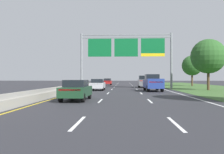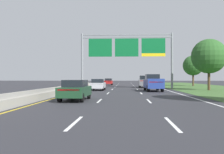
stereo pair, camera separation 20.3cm
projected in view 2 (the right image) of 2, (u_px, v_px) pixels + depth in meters
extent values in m
plane|color=#2B2B30|center=(125.00, 90.00, 33.75)|extent=(220.00, 220.00, 0.00)
cube|color=white|center=(75.00, 123.00, 9.39)|extent=(0.14, 3.00, 0.01)
cube|color=white|center=(99.00, 101.00, 18.37)|extent=(0.14, 3.00, 0.01)
cube|color=white|center=(108.00, 93.00, 27.36)|extent=(0.14, 3.00, 0.01)
cube|color=white|center=(112.00, 89.00, 36.35)|extent=(0.14, 3.00, 0.01)
cube|color=white|center=(115.00, 87.00, 45.33)|extent=(0.14, 3.00, 0.01)
cube|color=white|center=(117.00, 86.00, 54.32)|extent=(0.14, 3.00, 0.01)
cube|color=white|center=(118.00, 84.00, 63.30)|extent=(0.14, 3.00, 0.01)
cube|color=white|center=(119.00, 84.00, 72.29)|extent=(0.14, 3.00, 0.01)
cube|color=white|center=(120.00, 83.00, 81.28)|extent=(0.14, 3.00, 0.01)
cube|color=white|center=(172.00, 124.00, 9.18)|extent=(0.14, 3.00, 0.01)
cube|color=white|center=(149.00, 101.00, 18.17)|extent=(0.14, 3.00, 0.01)
cube|color=white|center=(141.00, 93.00, 27.16)|extent=(0.14, 3.00, 0.01)
cube|color=white|center=(137.00, 89.00, 36.14)|extent=(0.14, 3.00, 0.01)
cube|color=white|center=(135.00, 87.00, 45.13)|extent=(0.14, 3.00, 0.01)
cube|color=white|center=(133.00, 86.00, 54.11)|extent=(0.14, 3.00, 0.01)
cube|color=white|center=(132.00, 84.00, 63.10)|extent=(0.14, 3.00, 0.01)
cube|color=white|center=(131.00, 84.00, 72.09)|extent=(0.14, 3.00, 0.01)
cube|color=white|center=(131.00, 83.00, 81.07)|extent=(0.14, 3.00, 0.01)
cube|color=white|center=(168.00, 90.00, 33.42)|extent=(0.16, 106.00, 0.01)
cube|color=gold|center=(82.00, 90.00, 34.07)|extent=(0.16, 106.00, 0.01)
cube|color=#99968E|center=(77.00, 88.00, 34.11)|extent=(0.60, 110.00, 0.55)
cube|color=#99968E|center=(77.00, 85.00, 34.11)|extent=(0.25, 110.00, 0.30)
cylinder|color=gray|center=(82.00, 61.00, 40.44)|extent=(0.36, 0.36, 9.05)
cylinder|color=gray|center=(172.00, 61.00, 39.63)|extent=(0.36, 0.36, 9.05)
cube|color=gray|center=(127.00, 35.00, 40.05)|extent=(14.70, 0.24, 0.20)
cube|color=gray|center=(127.00, 37.00, 40.05)|extent=(14.70, 0.24, 0.20)
cube|color=#0C602D|center=(100.00, 48.00, 40.10)|extent=(3.83, 0.12, 2.94)
cube|color=#0C602D|center=(127.00, 48.00, 39.86)|extent=(3.83, 0.12, 2.94)
cube|color=#0C602D|center=(153.00, 46.00, 39.63)|extent=(3.83, 0.12, 2.44)
cube|color=yellow|center=(153.00, 55.00, 39.62)|extent=(3.83, 0.12, 0.50)
cube|color=navy|center=(153.00, 84.00, 31.74)|extent=(2.16, 5.46, 1.00)
cube|color=black|center=(152.00, 77.00, 32.59)|extent=(1.78, 1.95, 0.78)
cube|color=#B21414|center=(156.00, 82.00, 29.08)|extent=(1.68, 0.13, 0.12)
cube|color=navy|center=(155.00, 80.00, 30.01)|extent=(2.06, 2.00, 0.20)
cylinder|color=black|center=(145.00, 87.00, 33.59)|extent=(0.32, 0.85, 0.84)
cylinder|color=black|center=(157.00, 87.00, 33.55)|extent=(0.32, 0.85, 0.84)
cylinder|color=black|center=(148.00, 88.00, 29.92)|extent=(0.32, 0.85, 0.84)
cylinder|color=black|center=(162.00, 89.00, 29.88)|extent=(0.32, 0.85, 0.84)
cube|color=#B2B5BA|center=(98.00, 85.00, 33.82)|extent=(1.84, 4.41, 0.72)
cube|color=black|center=(98.00, 81.00, 33.77)|extent=(1.58, 2.31, 0.52)
cube|color=#B21414|center=(96.00, 84.00, 31.66)|extent=(1.53, 0.09, 0.12)
cylinder|color=black|center=(94.00, 87.00, 35.35)|extent=(0.22, 0.66, 0.66)
cylinder|color=black|center=(105.00, 87.00, 35.27)|extent=(0.22, 0.66, 0.66)
cylinder|color=black|center=(91.00, 88.00, 32.36)|extent=(0.22, 0.66, 0.66)
cylinder|color=black|center=(103.00, 88.00, 32.28)|extent=(0.22, 0.66, 0.66)
cube|color=slate|center=(144.00, 82.00, 43.59)|extent=(2.04, 4.75, 1.05)
cube|color=black|center=(144.00, 78.00, 43.45)|extent=(1.72, 3.05, 0.68)
cube|color=#B21414|center=(145.00, 81.00, 41.29)|extent=(1.60, 0.13, 0.12)
cylinder|color=black|center=(139.00, 85.00, 45.25)|extent=(0.28, 0.77, 0.76)
cylinder|color=black|center=(148.00, 85.00, 45.11)|extent=(0.28, 0.77, 0.76)
cylinder|color=black|center=(140.00, 86.00, 42.07)|extent=(0.28, 0.77, 0.76)
cylinder|color=black|center=(150.00, 86.00, 41.93)|extent=(0.28, 0.77, 0.76)
cube|color=maroon|center=(109.00, 82.00, 58.06)|extent=(1.86, 4.42, 0.72)
cube|color=black|center=(109.00, 80.00, 58.01)|extent=(1.59, 2.31, 0.52)
cube|color=#B21414|center=(108.00, 81.00, 55.90)|extent=(1.53, 0.09, 0.12)
cylinder|color=black|center=(106.00, 84.00, 59.60)|extent=(0.23, 0.66, 0.66)
cylinder|color=black|center=(112.00, 84.00, 59.50)|extent=(0.23, 0.66, 0.66)
cylinder|color=black|center=(105.00, 84.00, 56.61)|extent=(0.23, 0.66, 0.66)
cylinder|color=black|center=(112.00, 84.00, 56.51)|extent=(0.23, 0.66, 0.66)
cube|color=#193D23|center=(75.00, 91.00, 18.75)|extent=(1.88, 4.42, 0.72)
cube|color=black|center=(75.00, 83.00, 18.70)|extent=(1.59, 2.32, 0.52)
cube|color=#B21414|center=(69.00, 90.00, 16.59)|extent=(1.53, 0.10, 0.12)
cylinder|color=black|center=(70.00, 95.00, 20.29)|extent=(0.23, 0.66, 0.66)
cylinder|color=black|center=(89.00, 95.00, 20.19)|extent=(0.23, 0.66, 0.66)
cylinder|color=black|center=(60.00, 98.00, 17.31)|extent=(0.23, 0.66, 0.66)
cylinder|color=black|center=(82.00, 98.00, 17.20)|extent=(0.23, 0.66, 0.66)
cylinder|color=#4C3823|center=(209.00, 80.00, 33.92)|extent=(0.36, 0.36, 2.81)
sphere|color=#285623|center=(209.00, 56.00, 33.93)|extent=(4.80, 4.80, 4.80)
cylinder|color=#4C3823|center=(193.00, 80.00, 51.23)|extent=(0.36, 0.36, 2.63)
sphere|color=#285623|center=(193.00, 65.00, 51.24)|extent=(4.23, 4.23, 4.23)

